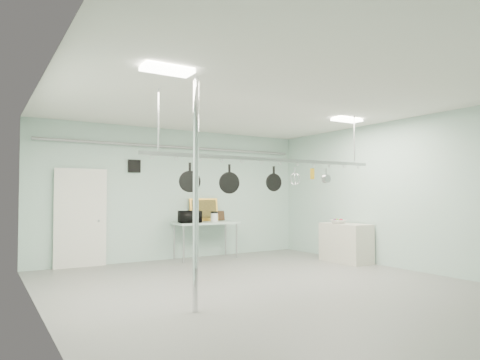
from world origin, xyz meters
TOP-DOWN VIEW (x-y plane):
  - floor at (0.00, 0.00)m, footprint 8.00×8.00m
  - ceiling at (0.00, 0.00)m, footprint 7.00×8.00m
  - back_wall at (0.00, 3.99)m, footprint 7.00×0.02m
  - right_wall at (3.49, 0.00)m, footprint 0.02×8.00m
  - door at (-2.30, 3.94)m, footprint 1.10×0.10m
  - wall_vent at (-1.10, 3.97)m, footprint 0.30×0.04m
  - conduit_pipe at (0.00, 3.90)m, footprint 6.60×0.07m
  - chrome_pole at (-1.70, -0.60)m, footprint 0.08×0.08m
  - prep_table at (0.60, 3.60)m, footprint 1.60×0.70m
  - side_cabinet at (3.15, 1.40)m, footprint 0.60×1.20m
  - pot_rack at (0.20, 0.30)m, footprint 4.80×0.06m
  - light_panel_left at (-2.20, -0.80)m, footprint 0.65×0.30m
  - light_panel_right at (2.40, 0.60)m, footprint 0.65×0.30m
  - microwave at (0.11, 3.48)m, footprint 0.58×0.45m
  - coffee_canister at (0.84, 3.60)m, footprint 0.19×0.19m
  - painting_large at (0.69, 3.90)m, footprint 0.78×0.13m
  - painting_small at (1.14, 3.90)m, footprint 0.31×0.11m
  - fruit_bowl at (3.06, 1.55)m, footprint 0.37×0.37m
  - skillet_left at (-1.37, 0.30)m, footprint 0.34×0.17m
  - skillet_mid at (-0.65, 0.30)m, footprint 0.36×0.12m
  - skillet_right at (0.27, 0.30)m, footprint 0.32×0.09m
  - whisk at (0.75, 0.30)m, footprint 0.25×0.25m
  - grater at (1.17, 0.30)m, footprint 0.09×0.05m
  - saucepan at (1.52, 0.30)m, footprint 0.18×0.13m
  - fruit_cluster at (3.06, 1.55)m, footprint 0.24×0.24m

SIDE VIEW (x-z plane):
  - floor at x=0.00m, z-range 0.00..0.00m
  - side_cabinet at x=3.15m, z-range 0.00..0.90m
  - prep_table at x=0.60m, z-range 0.38..1.28m
  - fruit_bowl at x=3.06m, z-range 0.90..0.99m
  - fruit_cluster at x=3.06m, z-range 0.94..1.03m
  - coffee_canister at x=0.84m, z-range 0.91..1.12m
  - painting_small at x=1.14m, z-range 0.90..1.16m
  - microwave at x=0.11m, z-range 0.91..1.19m
  - door at x=-2.30m, z-range -0.05..2.15m
  - painting_large at x=0.69m, z-range 0.90..1.49m
  - back_wall at x=0.00m, z-range 0.00..3.20m
  - right_wall at x=3.49m, z-range 0.00..3.20m
  - chrome_pole at x=-1.70m, z-range 0.00..3.20m
  - skillet_mid at x=-0.65m, z-range 1.60..2.09m
  - skillet_left at x=-1.37m, z-range 1.61..2.09m
  - skillet_right at x=0.27m, z-range 1.66..2.09m
  - whisk at x=0.75m, z-range 1.72..2.09m
  - saucepan at x=1.52m, z-range 1.80..2.09m
  - grater at x=1.17m, z-range 1.86..2.09m
  - pot_rack at x=0.20m, z-range 1.73..2.73m
  - wall_vent at x=-1.10m, z-range 2.10..2.40m
  - conduit_pipe at x=0.00m, z-range 2.71..2.79m
  - light_panel_left at x=-2.20m, z-range 3.14..3.19m
  - light_panel_right at x=2.40m, z-range 3.14..3.19m
  - ceiling at x=0.00m, z-range 3.18..3.20m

